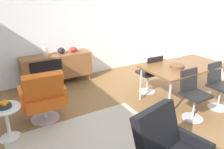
{
  "coord_description": "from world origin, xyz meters",
  "views": [
    {
      "loc": [
        -1.85,
        -2.45,
        2.07
      ],
      "look_at": [
        -0.12,
        0.48,
        0.75
      ],
      "focal_mm": 34.4,
      "sensor_mm": 36.0,
      "label": 1
    }
  ],
  "objects": [
    {
      "name": "vase_cobalt",
      "position": [
        -0.11,
        2.3,
        0.78
      ],
      "size": [
        0.18,
        0.18,
        0.12
      ],
      "color": "maroon",
      "rests_on": "sideboard"
    },
    {
      "name": "sideboard",
      "position": [
        -0.54,
        2.3,
        0.44
      ],
      "size": [
        1.6,
        0.45,
        0.72
      ],
      "color": "brown",
      "rests_on": "ground_plane"
    },
    {
      "name": "vase_sculptural_dark",
      "position": [
        -0.77,
        2.3,
        0.83
      ],
      "size": [
        0.11,
        0.11,
        0.3
      ],
      "color": "beige",
      "rests_on": "sideboard"
    },
    {
      "name": "ground_plane",
      "position": [
        0.0,
        0.0,
        0.0
      ],
      "size": [
        8.32,
        8.32,
        0.0
      ],
      "primitive_type": "plane",
      "color": "brown"
    },
    {
      "name": "dining_table",
      "position": [
        1.35,
        0.23,
        0.7
      ],
      "size": [
        1.6,
        0.9,
        0.74
      ],
      "color": "brown",
      "rests_on": "ground_plane"
    },
    {
      "name": "vase_ceramic_small",
      "position": [
        -0.41,
        2.3,
        0.79
      ],
      "size": [
        0.17,
        0.17,
        0.15
      ],
      "color": "black",
      "rests_on": "sideboard"
    },
    {
      "name": "wooden_bowl_on_table",
      "position": [
        1.11,
        0.18,
        0.77
      ],
      "size": [
        0.26,
        0.26,
        0.06
      ],
      "primitive_type": "cylinder",
      "color": "brown",
      "rests_on": "dining_table"
    },
    {
      "name": "dining_chair_front_left",
      "position": [
        1.0,
        -0.33,
        0.47
      ],
      "size": [
        0.4,
        0.43,
        0.86
      ],
      "color": "black",
      "rests_on": "ground_plane"
    },
    {
      "name": "area_rug",
      "position": [
        -0.81,
        -0.18,
        0.0
      ],
      "size": [
        2.2,
        1.7,
        0.01
      ],
      "primitive_type": "cube",
      "color": "#B7AD99",
      "rests_on": "ground_plane"
    },
    {
      "name": "dining_chair_back_left",
      "position": [
        1.0,
        0.79,
        0.47
      ],
      "size": [
        0.41,
        0.44,
        0.86
      ],
      "color": "black",
      "rests_on": "ground_plane"
    },
    {
      "name": "wall_back",
      "position": [
        0.0,
        2.6,
        1.4
      ],
      "size": [
        6.8,
        0.12,
        2.8
      ],
      "primitive_type": "cube",
      "color": "white",
      "rests_on": "ground_plane"
    },
    {
      "name": "side_table_round",
      "position": [
        -1.81,
        0.66,
        0.32
      ],
      "size": [
        0.44,
        0.44,
        0.52
      ],
      "color": "white",
      "rests_on": "ground_plane"
    },
    {
      "name": "fruit_bowl",
      "position": [
        -1.81,
        0.66,
        0.56
      ],
      "size": [
        0.2,
        0.2,
        0.11
      ],
      "color": "#262628",
      "rests_on": "side_table_round"
    },
    {
      "name": "lounge_chair_red",
      "position": [
        -1.22,
        0.84,
        0.47
      ],
      "size": [
        0.75,
        0.69,
        0.95
      ],
      "color": "#D85919",
      "rests_on": "ground_plane"
    },
    {
      "name": "dining_chair_front_right",
      "position": [
        1.7,
        -0.33,
        0.47
      ],
      "size": [
        0.41,
        0.44,
        0.86
      ],
      "color": "black",
      "rests_on": "ground_plane"
    }
  ]
}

